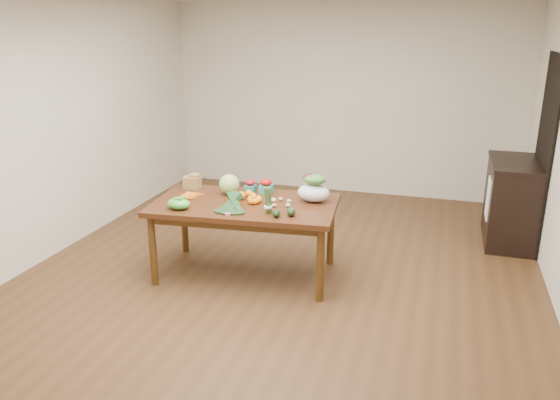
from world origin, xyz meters
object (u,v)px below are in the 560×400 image
(cabbage, at_px, (229,184))
(salad_bag, at_px, (314,189))
(asparagus_bundle, at_px, (268,200))
(paper_bag, at_px, (191,181))
(mandarin_cluster, at_px, (254,198))
(cabinet, at_px, (511,202))
(dining_table, at_px, (246,239))
(kale_bunch, at_px, (231,203))

(cabbage, xyz_separation_m, salad_bag, (0.86, 0.02, 0.02))
(cabbage, relative_size, asparagus_bundle, 0.82)
(paper_bag, relative_size, mandarin_cluster, 1.17)
(mandarin_cluster, bearing_deg, paper_bag, 161.16)
(cabinet, xyz_separation_m, cabbage, (-2.80, -1.49, 0.38))
(cabinet, xyz_separation_m, mandarin_cluster, (-2.47, -1.68, 0.32))
(dining_table, xyz_separation_m, cabbage, (-0.24, 0.21, 0.48))
(kale_bunch, bearing_deg, cabinet, 32.00)
(mandarin_cluster, relative_size, kale_bunch, 0.45)
(salad_bag, bearing_deg, cabinet, 37.14)
(dining_table, relative_size, cabinet, 1.71)
(asparagus_bundle, bearing_deg, cabbage, 136.33)
(dining_table, distance_m, mandarin_cluster, 0.43)
(kale_bunch, distance_m, asparagus_bundle, 0.35)
(dining_table, distance_m, kale_bunch, 0.54)
(salad_bag, bearing_deg, kale_bunch, -141.69)
(cabinet, bearing_deg, salad_bag, -142.86)
(cabinet, bearing_deg, paper_bag, -156.53)
(dining_table, relative_size, paper_bag, 8.29)
(cabinet, distance_m, asparagus_bundle, 2.99)
(cabinet, distance_m, paper_bag, 3.57)
(cabbage, relative_size, salad_bag, 0.65)
(cabinet, relative_size, paper_bag, 4.84)
(mandarin_cluster, xyz_separation_m, asparagus_bundle, (0.22, -0.25, 0.08))
(cabinet, bearing_deg, cabbage, -151.98)
(cabbage, distance_m, mandarin_cluster, 0.39)
(dining_table, relative_size, asparagus_bundle, 7.00)
(salad_bag, bearing_deg, paper_bag, 177.68)
(cabinet, height_order, kale_bunch, cabinet)
(cabinet, xyz_separation_m, kale_bunch, (-2.59, -1.98, 0.36))
(cabbage, bearing_deg, paper_bag, 170.36)
(mandarin_cluster, bearing_deg, cabinet, 34.29)
(dining_table, relative_size, mandarin_cluster, 9.72)
(cabinet, distance_m, mandarin_cluster, 3.01)
(cabinet, relative_size, mandarin_cluster, 5.67)
(cabinet, bearing_deg, kale_bunch, -142.57)
(paper_bag, height_order, asparagus_bundle, asparagus_bundle)
(paper_bag, bearing_deg, asparagus_bundle, -27.02)
(mandarin_cluster, distance_m, asparagus_bundle, 0.34)
(asparagus_bundle, relative_size, salad_bag, 0.80)
(mandarin_cluster, bearing_deg, kale_bunch, -111.97)
(cabbage, height_order, kale_bunch, cabbage)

